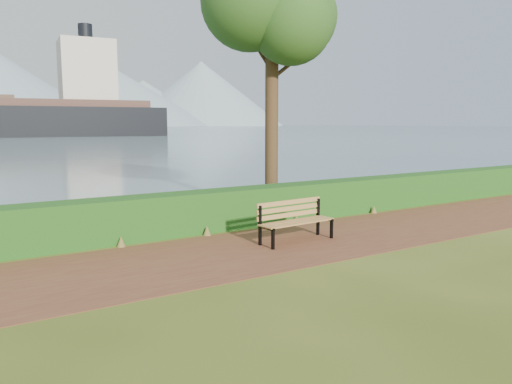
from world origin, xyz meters
TOP-DOWN VIEW (x-y plane):
  - ground at (0.00, 0.00)m, footprint 140.00×140.00m
  - path at (0.00, 0.30)m, footprint 40.00×3.40m
  - hedge at (0.00, 2.60)m, footprint 32.00×0.85m
  - bench at (0.33, 0.47)m, footprint 1.91×0.69m

SIDE VIEW (x-z plane):
  - ground at x=0.00m, z-range 0.00..0.00m
  - path at x=0.00m, z-range 0.00..0.01m
  - hedge at x=0.00m, z-range 0.00..1.00m
  - bench at x=0.33m, z-range 0.07..1.01m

